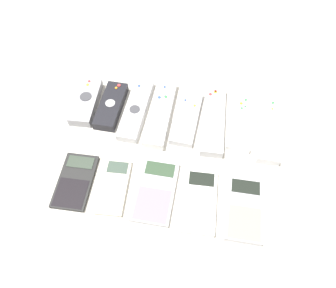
{
  "coord_description": "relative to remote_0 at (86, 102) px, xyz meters",
  "views": [
    {
      "loc": [
        0.08,
        -0.4,
        0.69
      ],
      "look_at": [
        0.0,
        0.03,
        0.01
      ],
      "focal_mm": 35.0,
      "sensor_mm": 36.0,
      "label": 1
    }
  ],
  "objects": [
    {
      "name": "ground_plane",
      "position": [
        0.24,
        -0.13,
        -0.01
      ],
      "size": [
        3.0,
        3.0,
        0.0
      ],
      "primitive_type": "plane",
      "color": "beige"
    },
    {
      "name": "remote_4",
      "position": [
        0.28,
        -0.0,
        -0.0
      ],
      "size": [
        0.07,
        0.18,
        0.02
      ],
      "rotation": [
        0.0,
        0.0,
        -0.04
      ],
      "color": "#B7B7BC",
      "rests_on": "ground_plane"
    },
    {
      "name": "remote_6",
      "position": [
        0.42,
        0.01,
        -0.0
      ],
      "size": [
        0.06,
        0.18,
        0.02
      ],
      "rotation": [
        0.0,
        0.0,
        -0.02
      ],
      "color": "white",
      "rests_on": "ground_plane"
    },
    {
      "name": "remote_5",
      "position": [
        0.35,
        -0.0,
        -0.0
      ],
      "size": [
        0.07,
        0.22,
        0.03
      ],
      "rotation": [
        0.0,
        0.0,
        0.05
      ],
      "color": "#B7B7BC",
      "rests_on": "ground_plane"
    },
    {
      "name": "calculator_1",
      "position": [
        0.14,
        -0.23,
        -0.01
      ],
      "size": [
        0.07,
        0.14,
        0.01
      ],
      "rotation": [
        0.0,
        0.0,
        0.07
      ],
      "color": "beige",
      "rests_on": "ground_plane"
    },
    {
      "name": "remote_2",
      "position": [
        0.14,
        0.0,
        -0.0
      ],
      "size": [
        0.06,
        0.21,
        0.02
      ],
      "rotation": [
        0.0,
        0.0,
        -0.03
      ],
      "color": "#B7B7BC",
      "rests_on": "ground_plane"
    },
    {
      "name": "calculator_3",
      "position": [
        0.34,
        -0.23,
        -0.0
      ],
      "size": [
        0.08,
        0.16,
        0.02
      ],
      "rotation": [
        0.0,
        0.0,
        0.05
      ],
      "color": "silver",
      "rests_on": "ground_plane"
    },
    {
      "name": "remote_0",
      "position": [
        0.0,
        0.0,
        0.0
      ],
      "size": [
        0.07,
        0.15,
        0.03
      ],
      "rotation": [
        0.0,
        0.0,
        0.06
      ],
      "color": "gray",
      "rests_on": "ground_plane"
    },
    {
      "name": "calculator_2",
      "position": [
        0.24,
        -0.22,
        -0.01
      ],
      "size": [
        0.09,
        0.16,
        0.01
      ],
      "rotation": [
        0.0,
        0.0,
        -0.0
      ],
      "color": "#B2B2B7",
      "rests_on": "ground_plane"
    },
    {
      "name": "calculator_0",
      "position": [
        0.05,
        -0.23,
        -0.01
      ],
      "size": [
        0.08,
        0.14,
        0.01
      ],
      "rotation": [
        0.0,
        0.0,
        0.04
      ],
      "color": "black",
      "rests_on": "ground_plane"
    },
    {
      "name": "remote_7",
      "position": [
        0.49,
        0.01,
        -0.0
      ],
      "size": [
        0.06,
        0.22,
        0.03
      ],
      "rotation": [
        0.0,
        0.0,
        0.01
      ],
      "color": "silver",
      "rests_on": "ground_plane"
    },
    {
      "name": "remote_1",
      "position": [
        0.07,
        -0.0,
        0.0
      ],
      "size": [
        0.06,
        0.15,
        0.03
      ],
      "rotation": [
        0.0,
        0.0,
        -0.01
      ],
      "color": "black",
      "rests_on": "ground_plane"
    },
    {
      "name": "calculator_4",
      "position": [
        0.44,
        -0.23,
        -0.0
      ],
      "size": [
        0.08,
        0.15,
        0.02
      ],
      "rotation": [
        0.0,
        0.0,
        0.02
      ],
      "color": "#B2B2B7",
      "rests_on": "ground_plane"
    },
    {
      "name": "remote_3",
      "position": [
        0.21,
        -0.0,
        0.0
      ],
      "size": [
        0.05,
        0.22,
        0.03
      ],
      "rotation": [
        0.0,
        0.0,
        -0.0
      ],
      "color": "white",
      "rests_on": "ground_plane"
    }
  ]
}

